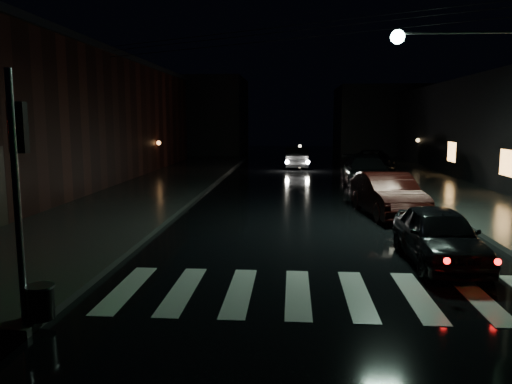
% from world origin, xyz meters
% --- Properties ---
extents(ground, '(120.00, 120.00, 0.00)m').
position_xyz_m(ground, '(0.00, 0.00, 0.00)').
color(ground, black).
rests_on(ground, ground).
extents(sidewalk_left, '(6.00, 44.00, 0.15)m').
position_xyz_m(sidewalk_left, '(-5.00, 14.00, 0.07)').
color(sidewalk_left, '#282826').
rests_on(sidewalk_left, ground).
extents(sidewalk_right, '(4.00, 44.00, 0.15)m').
position_xyz_m(sidewalk_right, '(10.00, 14.00, 0.07)').
color(sidewalk_right, '#282826').
rests_on(sidewalk_right, ground).
extents(building_left, '(10.00, 36.00, 7.00)m').
position_xyz_m(building_left, '(-12.00, 16.00, 3.50)').
color(building_left, black).
rests_on(building_left, ground).
extents(building_far_left, '(14.00, 10.00, 8.00)m').
position_xyz_m(building_far_left, '(-10.00, 45.00, 4.00)').
color(building_far_left, black).
rests_on(building_far_left, ground).
extents(building_far_right, '(14.00, 10.00, 7.00)m').
position_xyz_m(building_far_right, '(14.00, 45.00, 3.50)').
color(building_far_right, black).
rests_on(building_far_right, ground).
extents(crosswalk, '(9.00, 3.00, 0.01)m').
position_xyz_m(crosswalk, '(3.00, 0.50, 0.01)').
color(crosswalk, beige).
rests_on(crosswalk, ground).
extents(signal_pole_corner, '(0.68, 0.61, 4.20)m').
position_xyz_m(signal_pole_corner, '(-2.14, -1.46, 1.54)').
color(signal_pole_corner, slate).
rests_on(signal_pole_corner, ground).
extents(utility_pole, '(4.92, 0.44, 8.00)m').
position_xyz_m(utility_pole, '(8.83, 7.00, 4.60)').
color(utility_pole, black).
rests_on(utility_pole, ground).
extents(parked_car_a, '(1.72, 4.12, 1.40)m').
position_xyz_m(parked_car_a, '(5.90, 3.00, 0.70)').
color(parked_car_a, black).
rests_on(parked_car_a, ground).
extents(parked_car_b, '(2.32, 5.00, 1.59)m').
position_xyz_m(parked_car_b, '(5.80, 9.23, 0.79)').
color(parked_car_b, black).
rests_on(parked_car_b, ground).
extents(parked_car_c, '(2.29, 5.63, 1.63)m').
position_xyz_m(parked_car_c, '(6.17, 17.21, 0.82)').
color(parked_car_c, black).
rests_on(parked_car_c, ground).
extents(parked_car_d, '(3.07, 5.80, 1.55)m').
position_xyz_m(parked_car_d, '(7.60, 24.39, 0.78)').
color(parked_car_d, black).
rests_on(parked_car_d, ground).
extents(oncoming_car, '(1.73, 4.72, 1.55)m').
position_xyz_m(oncoming_car, '(2.56, 27.90, 0.77)').
color(oncoming_car, black).
rests_on(oncoming_car, ground).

